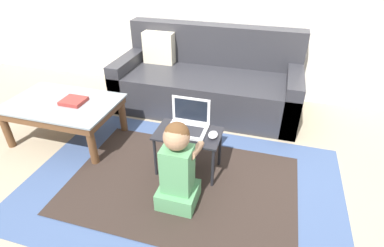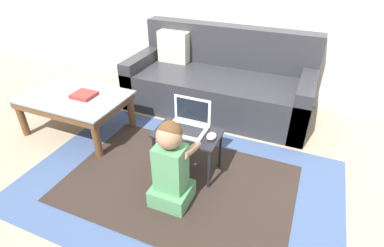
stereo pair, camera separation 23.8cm
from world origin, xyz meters
TOP-DOWN VIEW (x-y plane):
  - ground_plane at (0.00, 0.00)m, footprint 16.00×16.00m
  - area_rug at (-0.04, -0.17)m, footprint 2.51×1.65m
  - couch at (-0.17, 1.20)m, footprint 2.01×0.89m
  - coffee_table at (-1.31, 0.16)m, footprint 1.02×0.66m
  - laptop_desk at (-0.04, 0.02)m, footprint 0.53×0.32m
  - laptop at (-0.05, 0.07)m, footprint 0.32×0.24m
  - computer_mouse at (0.17, 0.01)m, footprint 0.07×0.10m
  - person_seated at (0.00, -0.35)m, footprint 0.28×0.42m
  - book_on_table at (-1.20, 0.18)m, footprint 0.21×0.19m

SIDE VIEW (x-z plane):
  - ground_plane at x=0.00m, z-range 0.00..0.00m
  - area_rug at x=-0.04m, z-range 0.00..0.01m
  - couch at x=-0.17m, z-range -0.14..0.73m
  - laptop_desk at x=-0.04m, z-range 0.14..0.52m
  - person_seated at x=0.00m, z-range -0.01..0.69m
  - coffee_table at x=-1.31m, z-range 0.14..0.54m
  - computer_mouse at x=0.17m, z-range 0.39..0.43m
  - book_on_table at x=-1.20m, z-range 0.40..0.44m
  - laptop at x=-0.05m, z-range 0.30..0.55m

